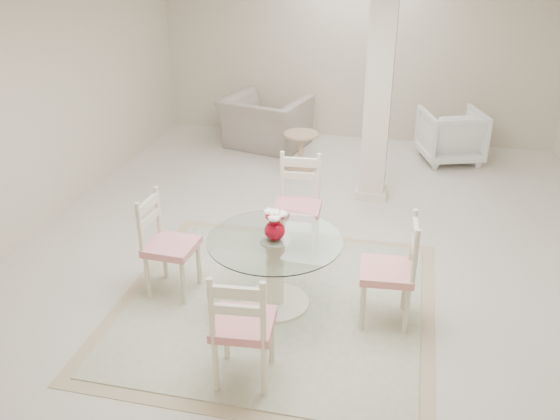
% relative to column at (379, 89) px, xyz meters
% --- Properties ---
extents(ground, '(7.00, 7.00, 0.00)m').
position_rel_column_xyz_m(ground, '(-0.50, -1.30, -1.35)').
color(ground, beige).
rests_on(ground, ground).
extents(room_shell, '(6.02, 7.02, 2.71)m').
position_rel_column_xyz_m(room_shell, '(-0.50, -1.30, 0.51)').
color(room_shell, beige).
rests_on(room_shell, ground).
extents(column, '(0.30, 0.30, 2.70)m').
position_rel_column_xyz_m(column, '(0.00, 0.00, 0.00)').
color(column, beige).
rests_on(column, ground).
extents(area_rug, '(2.78, 2.78, 0.02)m').
position_rel_column_xyz_m(area_rug, '(-0.63, -2.57, -1.34)').
color(area_rug, tan).
rests_on(area_rug, ground).
extents(dining_table, '(1.16, 1.16, 0.67)m').
position_rel_column_xyz_m(dining_table, '(-0.63, -2.57, -1.01)').
color(dining_table, '#F7EDCB').
rests_on(dining_table, ground).
extents(red_vase, '(0.21, 0.19, 0.27)m').
position_rel_column_xyz_m(red_vase, '(-0.63, -2.57, -0.55)').
color(red_vase, '#A90519').
rests_on(red_vase, dining_table).
extents(dining_chair_east, '(0.46, 0.46, 1.08)m').
position_rel_column_xyz_m(dining_chair_east, '(0.39, -2.57, -0.78)').
color(dining_chair_east, beige).
rests_on(dining_chair_east, ground).
extents(dining_chair_north, '(0.48, 0.48, 1.13)m').
position_rel_column_xyz_m(dining_chair_north, '(-0.63, -1.55, -0.75)').
color(dining_chair_north, '#F1E2C6').
rests_on(dining_chair_north, ground).
extents(dining_chair_west, '(0.45, 0.45, 1.06)m').
position_rel_column_xyz_m(dining_chair_west, '(-1.65, -2.56, -0.79)').
color(dining_chair_west, beige).
rests_on(dining_chair_west, ground).
extents(dining_chair_south, '(0.47, 0.47, 1.08)m').
position_rel_column_xyz_m(dining_chair_south, '(-0.63, -3.59, -0.78)').
color(dining_chair_south, beige).
rests_on(dining_chair_south, ground).
extents(recliner_taupe, '(1.38, 1.28, 0.76)m').
position_rel_column_xyz_m(recliner_taupe, '(-1.73, 1.46, -0.97)').
color(recliner_taupe, gray).
rests_on(recliner_taupe, ground).
extents(armchair_white, '(1.01, 1.02, 0.74)m').
position_rel_column_xyz_m(armchair_white, '(0.97, 1.48, -0.98)').
color(armchair_white, silver).
rests_on(armchair_white, ground).
extents(side_table, '(0.48, 0.48, 0.50)m').
position_rel_column_xyz_m(side_table, '(-1.04, 0.74, -1.12)').
color(side_table, tan).
rests_on(side_table, ground).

